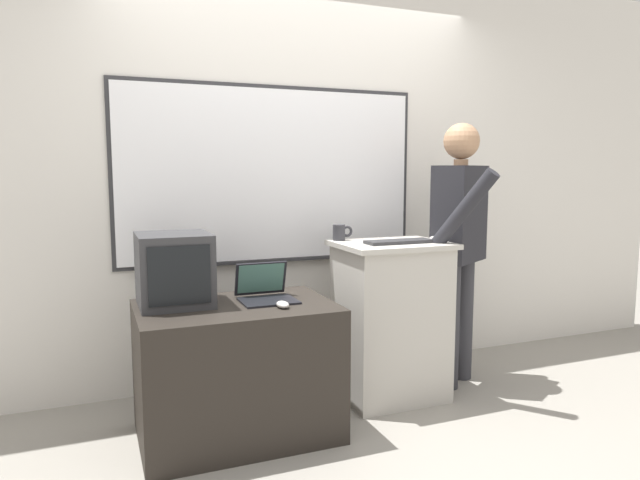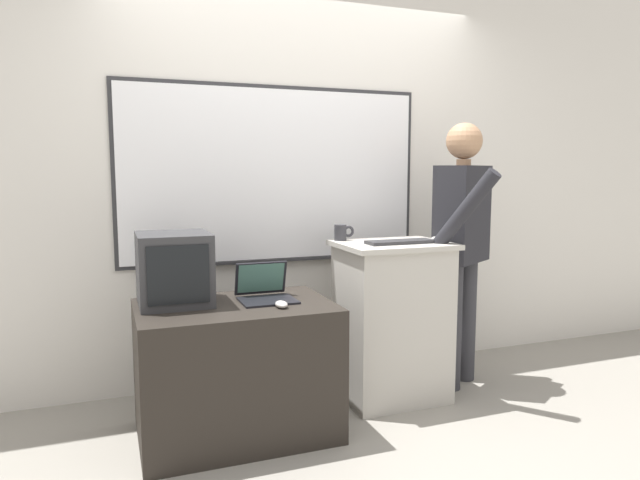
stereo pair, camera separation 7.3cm
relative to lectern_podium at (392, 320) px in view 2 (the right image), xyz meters
name	(u,v)px [view 2 (the right image)]	position (x,y,z in m)	size (l,w,h in m)	color
ground_plane	(370,444)	(-0.39, -0.52, -0.49)	(30.00, 30.00, 0.00)	gray
back_wall	(297,171)	(-0.40, 0.63, 0.91)	(6.40, 0.17, 2.78)	silver
lectern_podium	(392,320)	(0.00, 0.00, 0.00)	(0.66, 0.53, 0.97)	#BCB7AD
side_desk	(236,369)	(-1.00, -0.15, -0.13)	(1.01, 0.67, 0.70)	#28231E
person_presenter	(462,236)	(0.51, 0.04, 0.50)	(0.57, 0.70, 1.69)	#333338
laptop	(264,289)	(-0.82, -0.08, 0.27)	(0.29, 0.30, 0.19)	black
wireless_keyboard	(400,242)	(0.01, -0.07, 0.49)	(0.41, 0.13, 0.02)	#2D2D30
computer_mouse_by_laptop	(281,304)	(-0.79, -0.31, 0.23)	(0.06, 0.10, 0.03)	silver
computer_mouse_by_keyboard	(437,239)	(0.26, -0.08, 0.50)	(0.06, 0.10, 0.03)	silver
crt_monitor	(174,269)	(-1.29, -0.03, 0.40)	(0.36, 0.39, 0.37)	#333335
coffee_mug	(341,232)	(-0.25, 0.20, 0.53)	(0.13, 0.08, 0.10)	#333338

